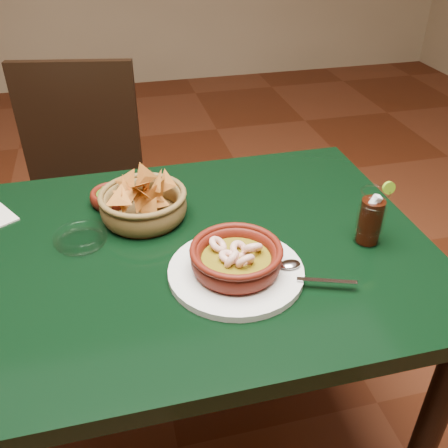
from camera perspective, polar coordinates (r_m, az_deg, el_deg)
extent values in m
plane|color=#471C0C|center=(1.67, -5.31, -24.10)|extent=(7.00, 7.00, 0.00)
cube|color=black|center=(1.12, -7.24, -3.81)|extent=(1.20, 0.80, 0.04)
cylinder|color=black|center=(1.34, 22.02, -21.86)|extent=(0.06, 0.06, 0.71)
cylinder|color=black|center=(1.73, 10.09, -4.30)|extent=(0.06, 0.06, 0.71)
cube|color=black|center=(1.80, -16.18, 0.83)|extent=(0.51, 0.51, 0.04)
cylinder|color=black|center=(1.85, -21.84, -8.64)|extent=(0.04, 0.04, 0.47)
cylinder|color=black|center=(1.76, -10.12, -8.76)|extent=(0.04, 0.04, 0.47)
cylinder|color=black|center=(2.12, -19.17, -1.86)|extent=(0.04, 0.04, 0.47)
cylinder|color=black|center=(2.05, -9.08, -1.65)|extent=(0.04, 0.04, 0.47)
cube|color=black|center=(1.86, -16.25, 10.66)|extent=(0.41, 0.11, 0.46)
cylinder|color=silver|center=(1.03, 1.37, -5.48)|extent=(0.28, 0.28, 0.02)
cylinder|color=#491009|center=(1.02, 1.38, -4.98)|extent=(0.16, 0.16, 0.01)
torus|color=#491009|center=(1.01, 1.40, -4.01)|extent=(0.21, 0.21, 0.04)
torus|color=#491009|center=(0.99, 1.41, -2.98)|extent=(0.19, 0.19, 0.01)
cylinder|color=#645710|center=(1.01, 1.40, -4.00)|extent=(0.14, 0.14, 0.01)
torus|color=beige|center=(1.01, 3.30, -2.76)|extent=(0.05, 0.04, 0.05)
torus|color=beige|center=(1.02, 1.73, -2.96)|extent=(0.06, 0.06, 0.04)
torus|color=beige|center=(1.03, -0.70, -2.36)|extent=(0.05, 0.04, 0.04)
torus|color=beige|center=(1.00, 0.54, -3.80)|extent=(0.06, 0.05, 0.03)
torus|color=beige|center=(0.98, 0.88, -4.05)|extent=(0.04, 0.06, 0.06)
torus|color=beige|center=(0.98, 2.44, -4.29)|extent=(0.06, 0.04, 0.05)
cube|color=silver|center=(1.01, 11.68, -6.38)|extent=(0.11, 0.05, 0.00)
ellipsoid|color=silver|center=(1.03, 7.55, -4.59)|extent=(0.04, 0.03, 0.01)
cylinder|color=brown|center=(1.22, -9.06, 0.89)|extent=(0.18, 0.18, 0.01)
torus|color=brown|center=(1.20, -9.18, 2.08)|extent=(0.24, 0.24, 0.06)
torus|color=brown|center=(1.19, -9.31, 3.34)|extent=(0.21, 0.21, 0.01)
cone|color=#B76723|center=(1.18, -9.52, 4.44)|extent=(0.10, 0.08, 0.07)
cone|color=#B76723|center=(1.19, -7.84, 2.63)|extent=(0.08, 0.08, 0.06)
cone|color=#B76723|center=(1.20, -11.09, 3.91)|extent=(0.04, 0.10, 0.10)
cone|color=#B76723|center=(1.17, -11.88, 2.95)|extent=(0.09, 0.09, 0.05)
cone|color=#B76723|center=(1.18, -9.47, 3.70)|extent=(0.07, 0.08, 0.08)
cone|color=#B76723|center=(1.23, -9.04, 5.41)|extent=(0.09, 0.04, 0.09)
cone|color=#B76723|center=(1.18, -8.45, 1.50)|extent=(0.08, 0.06, 0.09)
cone|color=#B76723|center=(1.19, -6.69, 4.69)|extent=(0.06, 0.10, 0.09)
cone|color=#B76723|center=(1.19, -8.56, 2.81)|extent=(0.09, 0.06, 0.10)
cone|color=#B76723|center=(1.19, -9.37, 2.93)|extent=(0.10, 0.05, 0.10)
cone|color=#B76723|center=(1.22, -7.63, 2.53)|extent=(0.08, 0.07, 0.05)
cone|color=#B76723|center=(1.20, -9.12, 3.71)|extent=(0.08, 0.08, 0.08)
cone|color=#B76723|center=(1.18, -7.77, 3.58)|extent=(0.10, 0.04, 0.11)
cone|color=#B76723|center=(1.18, -11.28, 2.90)|extent=(0.09, 0.06, 0.08)
cone|color=#B76723|center=(1.22, -11.01, 4.74)|extent=(0.09, 0.06, 0.09)
cone|color=#B76723|center=(1.18, -7.72, 4.56)|extent=(0.06, 0.10, 0.09)
cylinder|color=#491009|center=(1.29, -12.61, 2.41)|extent=(0.09, 0.09, 0.01)
torus|color=#491009|center=(1.28, -12.70, 3.08)|extent=(0.13, 0.13, 0.04)
cylinder|color=#24470B|center=(1.28, -12.74, 3.31)|extent=(0.07, 0.07, 0.01)
sphere|color=#24470B|center=(1.26, -12.84, 3.21)|extent=(0.02, 0.02, 0.02)
sphere|color=#24470B|center=(1.29, -13.51, 3.85)|extent=(0.02, 0.02, 0.02)
sphere|color=#24470B|center=(1.28, -12.92, 3.65)|extent=(0.02, 0.02, 0.02)
sphere|color=#24470B|center=(1.27, -12.03, 3.54)|extent=(0.02, 0.02, 0.02)
sphere|color=#24470B|center=(1.28, -12.32, 3.76)|extent=(0.02, 0.02, 0.02)
cylinder|color=white|center=(1.17, 15.97, -1.78)|extent=(0.06, 0.06, 0.01)
torus|color=white|center=(1.13, 16.45, 0.78)|extent=(0.13, 0.13, 0.07)
cylinder|color=black|center=(1.14, 16.37, 0.34)|extent=(0.05, 0.05, 0.10)
cube|color=silver|center=(1.11, 16.71, 2.43)|extent=(0.03, 0.02, 0.02)
cube|color=silver|center=(1.13, 16.16, 1.88)|extent=(0.02, 0.02, 0.02)
cube|color=silver|center=(1.11, 17.07, 2.76)|extent=(0.02, 0.02, 0.02)
cube|color=silver|center=(1.13, 16.64, 2.08)|extent=(0.02, 0.02, 0.02)
torus|color=white|center=(1.10, 16.97, 3.53)|extent=(0.06, 0.06, 0.00)
cylinder|color=#699518|center=(1.11, 18.32, 3.95)|extent=(0.03, 0.01, 0.03)
cylinder|color=white|center=(1.16, -16.02, -1.95)|extent=(0.11, 0.11, 0.01)
torus|color=white|center=(1.15, -16.11, -1.46)|extent=(0.13, 0.13, 0.03)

